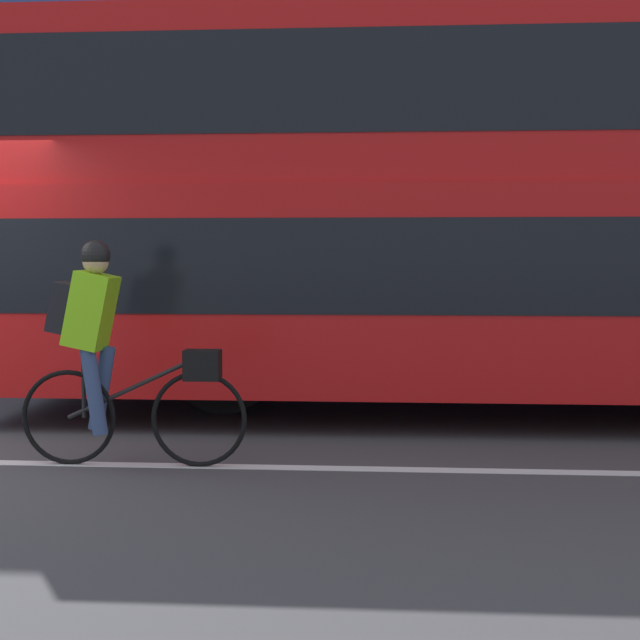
{
  "coord_description": "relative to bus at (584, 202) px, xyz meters",
  "views": [
    {
      "loc": [
        4.03,
        -6.13,
        1.54
      ],
      "look_at": [
        3.5,
        1.17,
        1.0
      ],
      "focal_mm": 50.0,
      "sensor_mm": 36.0,
      "label": 1
    }
  ],
  "objects": [
    {
      "name": "cyclist_on_bike",
      "position": [
        -3.86,
        -2.26,
        -1.15
      ],
      "size": [
        1.67,
        0.32,
        1.64
      ],
      "color": "black",
      "rests_on": "ground_plane"
    },
    {
      "name": "building_facade",
      "position": [
        -5.9,
        3.91,
        2.1
      ],
      "size": [
        60.0,
        0.3,
        8.26
      ],
      "color": "#33478C",
      "rests_on": "ground_plane"
    },
    {
      "name": "street_sign_post",
      "position": [
        -6.46,
        2.61,
        -0.34
      ],
      "size": [
        0.36,
        0.09,
        2.77
      ],
      "color": "#59595B",
      "rests_on": "sidewalk_curb"
    },
    {
      "name": "trash_bin",
      "position": [
        -5.69,
        2.62,
        -1.36
      ],
      "size": [
        0.45,
        0.45,
        1.03
      ],
      "color": "#515156",
      "rests_on": "sidewalk_curb"
    },
    {
      "name": "sidewalk_curb",
      "position": [
        -5.9,
        2.72,
        -1.95
      ],
      "size": [
        60.0,
        2.07,
        0.16
      ],
      "color": "gray",
      "rests_on": "ground_plane"
    },
    {
      "name": "bus",
      "position": [
        0.0,
        0.0,
        0.0
      ],
      "size": [
        11.03,
        2.45,
        3.64
      ],
      "color": "black",
      "rests_on": "ground_plane"
    }
  ]
}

